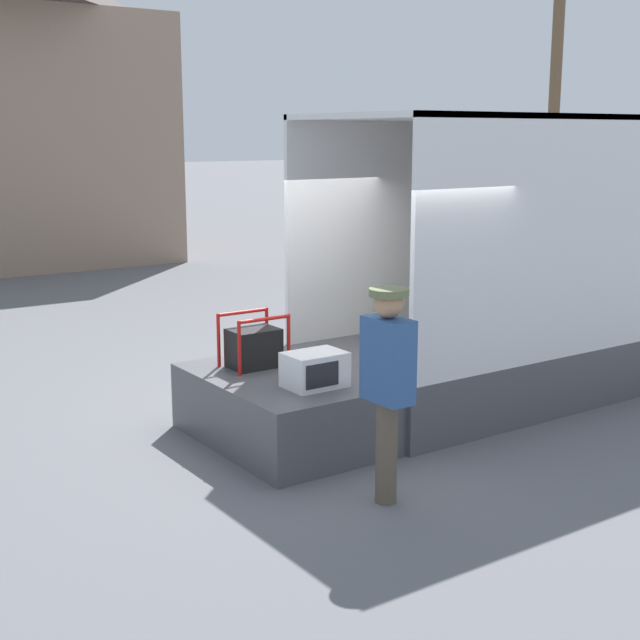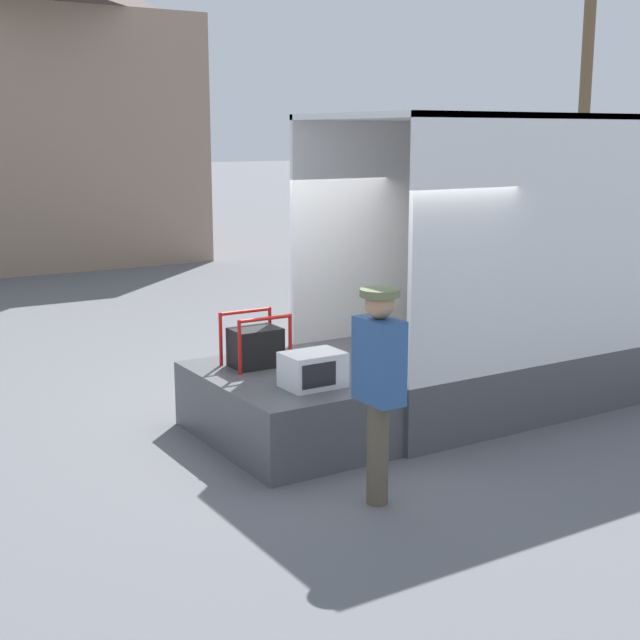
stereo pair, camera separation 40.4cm
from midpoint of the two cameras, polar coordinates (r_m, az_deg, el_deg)
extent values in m
plane|color=slate|center=(9.32, 2.79, -6.89)|extent=(160.00, 160.00, 0.00)
cube|color=#4C4C51|center=(10.84, 14.13, -2.69)|extent=(5.16, 2.18, 0.67)
cube|color=white|center=(11.32, 10.68, 6.28)|extent=(5.16, 0.06, 2.52)
cube|color=white|center=(9.87, 19.01, 5.05)|extent=(5.16, 0.06, 2.52)
cube|color=white|center=(10.51, 14.92, 12.39)|extent=(5.16, 2.18, 0.06)
cylinder|color=yellow|center=(10.08, 8.60, -0.44)|extent=(0.31, 0.31, 0.39)
cube|color=olive|center=(10.67, 17.53, -0.38)|extent=(0.44, 0.32, 0.32)
cube|color=#4C4C51|center=(8.84, -1.03, -5.62)|extent=(1.43, 2.07, 0.67)
cube|color=white|center=(8.30, 0.93, -3.20)|extent=(0.55, 0.40, 0.33)
cube|color=black|center=(8.10, 1.38, -3.57)|extent=(0.35, 0.01, 0.22)
cube|color=black|center=(9.02, -2.88, -1.76)|extent=(0.48, 0.37, 0.39)
cylinder|color=slate|center=(9.11, -1.81, -1.49)|extent=(0.18, 0.20, 0.20)
cylinder|color=red|center=(8.69, -3.84, -1.78)|extent=(0.04, 0.04, 0.55)
cylinder|color=red|center=(8.97, -0.64, -1.33)|extent=(0.04, 0.04, 0.55)
cylinder|color=red|center=(9.06, -5.11, -1.24)|extent=(0.04, 0.04, 0.55)
cylinder|color=red|center=(9.32, -1.98, -0.82)|extent=(0.04, 0.04, 0.55)
cylinder|color=red|center=(8.77, -2.23, 0.08)|extent=(0.57, 0.04, 0.04)
cylinder|color=red|center=(9.13, -3.54, 0.54)|extent=(0.57, 0.04, 0.04)
cylinder|color=brown|center=(7.38, 5.30, -8.48)|extent=(0.18, 0.18, 0.87)
cube|color=#2D5189|center=(7.15, 5.41, -2.63)|extent=(0.24, 0.44, 0.69)
sphere|color=tan|center=(7.05, 5.49, 1.02)|extent=(0.24, 0.24, 0.24)
cylinder|color=#606B47|center=(7.03, 5.50, 1.74)|extent=(0.32, 0.32, 0.06)
cube|color=gray|center=(23.52, -18.74, 10.86)|extent=(7.32, 7.48, 5.66)
cylinder|color=brown|center=(22.88, 17.24, 15.65)|extent=(0.28, 0.28, 9.41)
camera|label=1|loc=(0.20, -88.66, 0.28)|focal=50.00mm
camera|label=2|loc=(0.20, 91.34, -0.28)|focal=50.00mm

